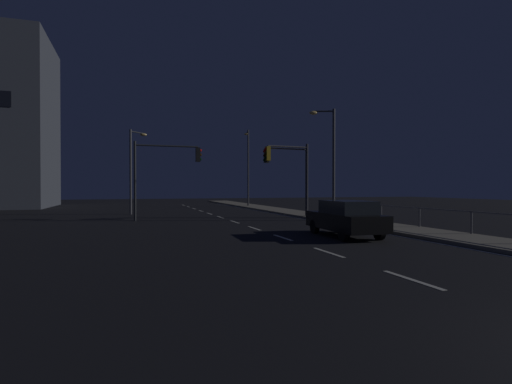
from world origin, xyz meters
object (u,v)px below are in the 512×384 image
street_lamp_mid_block (330,153)px  street_lamp_across_street (133,163)px  car (346,218)px  traffic_light_mid_left (289,165)px  street_lamp_corner (248,161)px  traffic_light_mid_right (166,165)px  traffic_light_overhead_east (288,166)px

street_lamp_mid_block → street_lamp_across_street: (-11.99, 10.22, -0.30)m
car → traffic_light_mid_left: size_ratio=0.89×
traffic_light_mid_left → street_lamp_corner: street_lamp_corner is taller
traffic_light_mid_left → traffic_light_mid_right: bearing=170.7°
street_lamp_mid_block → traffic_light_mid_right: bearing=159.9°
traffic_light_overhead_east → car: bearing=-98.3°
car → street_lamp_across_street: size_ratio=0.67×
street_lamp_across_street → street_lamp_corner: 14.91m
car → street_lamp_corner: street_lamp_corner is taller
traffic_light_mid_right → street_lamp_across_street: 6.86m
traffic_light_overhead_east → street_lamp_mid_block: street_lamp_mid_block is taller
car → street_lamp_mid_block: 9.06m
car → traffic_light_mid_left: 10.46m
car → traffic_light_mid_right: size_ratio=0.88×
street_lamp_corner → traffic_light_mid_left: bearing=-97.1°
car → traffic_light_mid_left: bearing=81.5°
traffic_light_mid_right → traffic_light_mid_left: size_ratio=1.01×
street_lamp_mid_block → traffic_light_mid_left: bearing=129.0°
car → street_lamp_corner: bearing=82.4°
traffic_light_mid_right → street_lamp_across_street: (-1.96, 6.56, 0.44)m
traffic_light_mid_right → car: bearing=-59.5°
traffic_light_mid_right → street_lamp_mid_block: street_lamp_mid_block is taller
car → street_lamp_mid_block: bearing=66.1°
traffic_light_mid_left → traffic_light_overhead_east: bearing=91.4°
car → traffic_light_mid_right: traffic_light_mid_right is taller
traffic_light_overhead_east → street_lamp_corner: (2.05, 16.30, 1.46)m
street_lamp_across_street → street_lamp_corner: (12.15, 8.60, 0.98)m
traffic_light_overhead_east → traffic_light_mid_left: bearing=-88.6°
traffic_light_mid_right → traffic_light_mid_left: (8.14, -1.33, 0.04)m
traffic_light_mid_left → street_lamp_across_street: 12.82m
car → traffic_light_mid_right: (-6.65, 11.28, 2.81)m
street_lamp_across_street → traffic_light_mid_left: bearing=-38.0°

